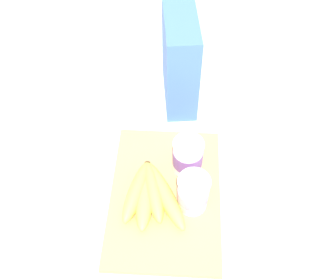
# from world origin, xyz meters

# --- Properties ---
(ground_plane) EXTENTS (2.40, 2.40, 0.00)m
(ground_plane) POSITION_xyz_m (0.00, 0.00, 0.00)
(ground_plane) COLOR silver
(cutting_board) EXTENTS (0.36, 0.25, 0.01)m
(cutting_board) POSITION_xyz_m (0.00, 0.00, 0.01)
(cutting_board) COLOR tan
(cutting_board) RESTS_ON ground_plane
(cereal_box) EXTENTS (0.21, 0.10, 0.25)m
(cereal_box) POSITION_xyz_m (-0.33, 0.02, 0.12)
(cereal_box) COLOR #4770B7
(cereal_box) RESTS_ON ground_plane
(yogurt_cup_front) EXTENTS (0.07, 0.07, 0.09)m
(yogurt_cup_front) POSITION_xyz_m (-0.07, 0.05, 0.06)
(yogurt_cup_front) COLOR white
(yogurt_cup_front) RESTS_ON cutting_board
(yogurt_cup_back) EXTENTS (0.07, 0.07, 0.10)m
(yogurt_cup_back) POSITION_xyz_m (0.02, 0.06, 0.06)
(yogurt_cup_back) COLOR white
(yogurt_cup_back) RESTS_ON cutting_board
(banana_bunch) EXTENTS (0.18, 0.16, 0.04)m
(banana_bunch) POSITION_xyz_m (0.01, -0.03, 0.03)
(banana_bunch) COLOR #DED450
(banana_bunch) RESTS_ON cutting_board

